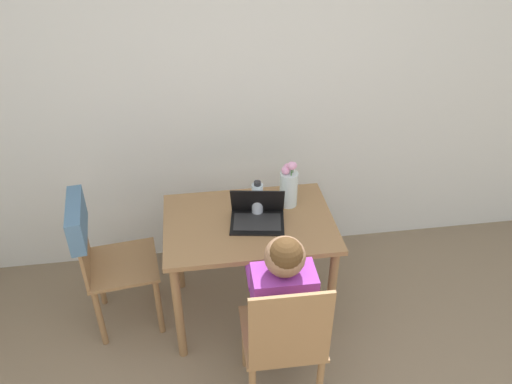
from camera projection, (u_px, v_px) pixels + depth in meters
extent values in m
cube|color=silver|center=(257.00, 87.00, 3.11)|extent=(6.40, 0.05, 2.50)
cube|color=olive|center=(249.00, 223.00, 2.84)|extent=(0.97, 0.67, 0.03)
cylinder|color=olive|center=(179.00, 313.00, 2.75)|extent=(0.05, 0.05, 0.69)
cylinder|color=olive|center=(331.00, 296.00, 2.86)|extent=(0.05, 0.05, 0.69)
cylinder|color=olive|center=(177.00, 247.00, 3.22)|extent=(0.05, 0.05, 0.69)
cylinder|color=olive|center=(308.00, 235.00, 3.33)|extent=(0.05, 0.05, 0.69)
cube|color=olive|center=(282.00, 333.00, 2.51)|extent=(0.41, 0.41, 0.02)
cube|color=olive|center=(290.00, 331.00, 2.23)|extent=(0.38, 0.02, 0.45)
cylinder|color=olive|center=(305.00, 333.00, 2.80)|extent=(0.04, 0.04, 0.43)
cylinder|color=olive|center=(245.00, 339.00, 2.76)|extent=(0.04, 0.04, 0.43)
cube|color=olive|center=(123.00, 264.00, 2.94)|extent=(0.45, 0.45, 0.02)
cube|color=olive|center=(81.00, 239.00, 2.77)|extent=(0.06, 0.38, 0.45)
cylinder|color=olive|center=(159.00, 306.00, 2.97)|extent=(0.04, 0.04, 0.43)
cylinder|color=olive|center=(153.00, 269.00, 3.24)|extent=(0.04, 0.04, 0.43)
cylinder|color=olive|center=(100.00, 318.00, 2.89)|extent=(0.04, 0.04, 0.43)
cylinder|color=olive|center=(99.00, 278.00, 3.16)|extent=(0.04, 0.04, 0.43)
cube|color=slate|center=(77.00, 220.00, 2.70)|extent=(0.13, 0.40, 0.20)
cube|color=purple|center=(283.00, 303.00, 2.40)|extent=(0.30, 0.18, 0.40)
sphere|color=#936B4C|center=(285.00, 257.00, 2.23)|extent=(0.19, 0.19, 0.19)
sphere|color=#4C3319|center=(286.00, 255.00, 2.21)|extent=(0.16, 0.16, 0.16)
cylinder|color=navy|center=(290.00, 308.00, 2.62)|extent=(0.09, 0.28, 0.09)
cylinder|color=navy|center=(265.00, 310.00, 2.61)|extent=(0.09, 0.28, 0.09)
cylinder|color=navy|center=(284.00, 319.00, 2.87)|extent=(0.07, 0.07, 0.45)
cylinder|color=navy|center=(261.00, 321.00, 2.86)|extent=(0.07, 0.07, 0.45)
cylinder|color=purple|center=(300.00, 268.00, 2.57)|extent=(0.06, 0.24, 0.06)
cylinder|color=purple|center=(252.00, 273.00, 2.55)|extent=(0.06, 0.24, 0.06)
cube|color=black|center=(257.00, 223.00, 2.81)|extent=(0.33, 0.28, 0.01)
cube|color=#2D2D2D|center=(257.00, 222.00, 2.81)|extent=(0.29, 0.20, 0.00)
cube|color=black|center=(257.00, 201.00, 2.80)|extent=(0.32, 0.16, 0.21)
cube|color=silver|center=(257.00, 200.00, 2.81)|extent=(0.28, 0.14, 0.18)
cylinder|color=silver|center=(289.00, 189.00, 2.91)|extent=(0.11, 0.11, 0.21)
cylinder|color=#3D7A38|center=(292.00, 182.00, 2.90)|extent=(0.01, 0.01, 0.22)
sphere|color=#EA9EC6|center=(293.00, 166.00, 2.84)|extent=(0.04, 0.04, 0.04)
cylinder|color=#3D7A38|center=(287.00, 182.00, 2.91)|extent=(0.01, 0.01, 0.20)
sphere|color=#EA9EC6|center=(287.00, 168.00, 2.86)|extent=(0.05, 0.05, 0.05)
cylinder|color=#3D7A38|center=(285.00, 185.00, 2.89)|extent=(0.01, 0.01, 0.20)
sphere|color=#EA9EC6|center=(286.00, 170.00, 2.83)|extent=(0.05, 0.05, 0.05)
cylinder|color=#3D7A38|center=(291.00, 183.00, 2.87)|extent=(0.01, 0.01, 0.23)
sphere|color=#EA9EC6|center=(292.00, 166.00, 2.80)|extent=(0.05, 0.05, 0.05)
cylinder|color=silver|center=(257.00, 199.00, 2.84)|extent=(0.07, 0.07, 0.20)
cylinder|color=#262628|center=(257.00, 183.00, 2.78)|extent=(0.04, 0.04, 0.02)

